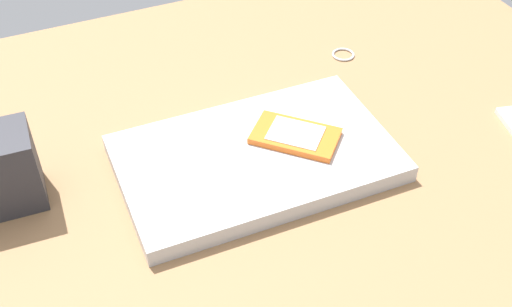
{
  "coord_description": "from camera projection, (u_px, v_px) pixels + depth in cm",
  "views": [
    {
      "loc": [
        21.16,
        59.57,
        59.67
      ],
      "look_at": [
        -3.01,
        4.33,
        5.0
      ],
      "focal_mm": 45.24,
      "sensor_mm": 36.0,
      "label": 1
    }
  ],
  "objects": [
    {
      "name": "desk_surface",
      "position": [
        222.0,
        159.0,
        0.86
      ],
      "size": [
        120.0,
        80.0,
        3.0
      ],
      "primitive_type": "cube",
      "color": "olive",
      "rests_on": "ground"
    },
    {
      "name": "key_ring",
      "position": [
        343.0,
        54.0,
        1.01
      ],
      "size": [
        3.54,
        3.54,
        0.36
      ],
      "primitive_type": "torus",
      "color": "silver",
      "rests_on": "desk_surface"
    },
    {
      "name": "cell_phone_on_laptop",
      "position": [
        295.0,
        136.0,
        0.83
      ],
      "size": [
        12.18,
        12.06,
        1.01
      ],
      "color": "orange",
      "rests_on": "laptop_closed"
    },
    {
      "name": "laptop_closed",
      "position": [
        256.0,
        158.0,
        0.82
      ],
      "size": [
        34.66,
        21.47,
        2.39
      ],
      "primitive_type": "cube",
      "rotation": [
        0.0,
        0.0,
        -0.01
      ],
      "color": "#B7BABC",
      "rests_on": "desk_surface"
    }
  ]
}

